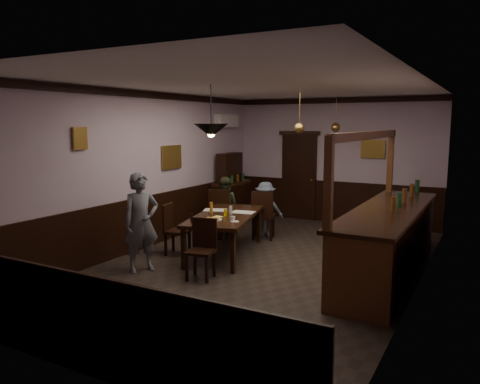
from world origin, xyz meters
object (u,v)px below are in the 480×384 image
Objects in this scene: person_seated_right at (265,209)px; pendant_brass_mid at (299,128)px; person_seated_left at (224,206)px; soda_can at (226,213)px; chair_side at (173,227)px; coffee_cup at (233,219)px; sideboard at (231,194)px; chair_far_right at (263,213)px; pendant_iron at (211,131)px; person_standing at (141,222)px; dining_table at (225,218)px; bar_counter at (388,240)px; chair_far_left at (221,211)px; chair_near at (202,246)px; pendant_brass_far at (336,128)px.

pendant_brass_mid is at bearing 123.81° from person_seated_right.
person_seated_left is at bearing -14.78° from person_seated_right.
chair_side is at bearing -161.48° from soda_can.
coffee_cup is 3.54m from sideboard.
pendant_brass_mid is (0.87, 1.27, 1.49)m from soda_can.
sideboard reaches higher than chair_far_right.
person_seated_left is 2.90m from pendant_iron.
coffee_cup is 1.52m from pendant_iron.
person_seated_right is 1.40× the size of pendant_iron.
chair_far_right is at bearing 12.64° from person_standing.
chair_far_right is at bearing 88.55° from soda_can.
chair_far_right is at bearing 85.05° from dining_table.
coffee_cup is 0.10× the size of pendant_iron.
pendant_brass_mid is (1.80, 1.58, 1.79)m from chair_side.
pendant_iron is at bearing -111.21° from pendant_brass_mid.
soda_can is (0.04, -1.73, 0.23)m from person_seated_right.
bar_counter is 4.82× the size of pendant_iron.
bar_counter is 3.29m from pendant_iron.
chair_far_left is 12.91× the size of coffee_cup.
chair_far_left is 2.63m from chair_near.
pendant_brass_far reaches higher than bar_counter.
person_seated_right is at bearing -91.84° from chair_far_right.
pendant_iron is (-2.64, -1.00, 1.70)m from bar_counter.
bar_counter is at bearing 4.56° from dining_table.
dining_table is at bearing 124.23° from soda_can.
bar_counter is (2.77, 0.34, -0.24)m from soda_can.
soda_can is at bearing -0.97° from person_standing.
dining_table is 1.34m from chair_near.
pendant_iron reaches higher than coffee_cup.
bar_counter reaches higher than chair_near.
chair_far_right reaches higher than dining_table.
pendant_brass_far reaches higher than chair_side.
chair_side is 11.68× the size of coffee_cup.
person_standing is at bearing 80.77° from person_seated_left.
chair_far_right is 0.64× the size of person_standing.
person_standing is at bearing -119.70° from soda_can.
coffee_cup is (0.39, -2.07, 0.21)m from person_seated_right.
chair_far_left is 0.64× the size of person_standing.
dining_table is 2.86m from bar_counter.
dining_table is 1.64m from person_standing.
chair_far_right is 1.27× the size of pendant_brass_far.
pendant_brass_mid is at bearing -97.01° from pendant_brass_far.
pendant_brass_far is at bearing 62.59° from coffee_cup.
soda_can is at bearing -124.47° from pendant_brass_mid.
chair_far_right is 2.72m from pendant_iron.
coffee_cup is at bearing -59.71° from sideboard.
coffee_cup is at bearing 115.40° from chair_far_left.
pendant_brass_mid is (1.71, 0.05, 1.73)m from chair_far_left.
sideboard is (-0.66, 4.07, -0.13)m from person_standing.
bar_counter is at bearing 7.08° from soda_can.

